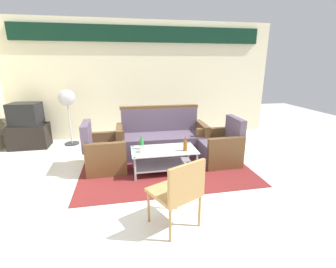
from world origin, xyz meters
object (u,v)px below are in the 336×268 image
object	(u,v)px
armchair_right	(220,148)
cup	(142,149)
tv_stand	(29,136)
pedestal_fan	(67,101)
bottle_green	(142,144)
couch	(162,139)
television	(26,114)
armchair_left	(105,154)
wicker_chair	(179,189)
bottle_brown	(185,145)
coffee_table	(164,157)

from	to	relation	value
armchair_right	cup	size ratio (longest dim) A/B	8.50
tv_stand	pedestal_fan	xyz separation A→B (m)	(0.87, 0.05, 0.75)
bottle_green	tv_stand	bearing A→B (deg)	143.92
couch	television	xyz separation A→B (m)	(-2.83, 0.96, 0.44)
armchair_left	wicker_chair	bearing A→B (deg)	25.47
bottle_brown	cup	bearing A→B (deg)	174.26
couch	coffee_table	world-z (taller)	couch
armchair_right	bottle_brown	distance (m)	0.87
coffee_table	cup	bearing A→B (deg)	-171.67
couch	television	size ratio (longest dim) A/B	2.77
coffee_table	television	xyz separation A→B (m)	(-2.72, 1.82, 0.49)
armchair_left	bottle_brown	distance (m)	1.43
television	coffee_table	bearing A→B (deg)	154.16
bottle_brown	television	distance (m)	3.64
coffee_table	tv_stand	world-z (taller)	tv_stand
armchair_left	wicker_chair	size ratio (longest dim) A/B	1.01
bottle_green	television	world-z (taller)	television
couch	wicker_chair	distance (m)	2.36
couch	armchair_right	world-z (taller)	couch
armchair_left	pedestal_fan	xyz separation A→B (m)	(-0.85, 1.55, 0.73)
cup	tv_stand	world-z (taller)	tv_stand
bottle_green	pedestal_fan	distance (m)	2.36
bottle_green	armchair_left	bearing A→B (deg)	161.04
armchair_right	bottle_green	size ratio (longest dim) A/B	3.41
armchair_left	bottle_green	bearing A→B (deg)	69.72
bottle_brown	couch	bearing A→B (deg)	103.37
couch	bottle_green	bearing A→B (deg)	59.18
pedestal_fan	bottle_brown	bearing A→B (deg)	-42.25
armchair_left	cup	bearing A→B (deg)	57.94
armchair_left	bottle_brown	world-z (taller)	armchair_left
armchair_left	wicker_chair	distance (m)	2.03
tv_stand	coffee_table	bearing A→B (deg)	-33.67
coffee_table	bottle_brown	size ratio (longest dim) A/B	4.47
cup	tv_stand	bearing A→B (deg)	141.42
bottle_brown	wicker_chair	world-z (taller)	wicker_chair
television	tv_stand	bearing A→B (deg)	90.00
television	cup	bearing A→B (deg)	149.26
armchair_right	bottle_brown	world-z (taller)	armchair_right
couch	bottle_brown	bearing A→B (deg)	104.36
television	pedestal_fan	xyz separation A→B (m)	(0.87, 0.05, 0.25)
tv_stand	pedestal_fan	bearing A→B (deg)	3.29
bottle_brown	wicker_chair	size ratio (longest dim) A/B	0.29
armchair_right	wicker_chair	distance (m)	2.09
cup	pedestal_fan	xyz separation A→B (m)	(-1.47, 1.92, 0.55)
coffee_table	bottle_green	xyz separation A→B (m)	(-0.37, 0.10, 0.23)
couch	bottle_green	xyz separation A→B (m)	(-0.47, -0.76, 0.19)
cup	bottle_brown	bearing A→B (deg)	-5.74
couch	cup	size ratio (longest dim) A/B	18.12
couch	cup	xyz separation A→B (m)	(-0.48, -0.91, 0.14)
armchair_left	cup	world-z (taller)	armchair_left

